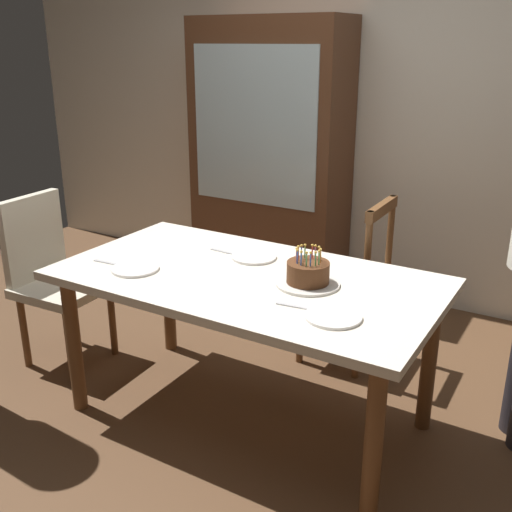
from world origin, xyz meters
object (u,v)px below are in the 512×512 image
at_px(dining_table, 247,293).
at_px(plate_near_celebrant, 135,269).
at_px(chair_upholstered, 51,271).
at_px(plate_near_guest, 333,316).
at_px(plate_far_side, 254,257).
at_px(china_cabinet, 270,158).
at_px(chair_spindle_back, 347,285).
at_px(birthday_cake, 308,275).

xyz_separation_m(dining_table, plate_near_celebrant, (-0.47, -0.21, 0.09)).
bearing_deg(plate_near_celebrant, chair_upholstered, 168.30).
height_order(plate_near_celebrant, plate_near_guest, same).
xyz_separation_m(dining_table, plate_near_guest, (0.52, -0.21, 0.09)).
height_order(plate_far_side, plate_near_guest, same).
bearing_deg(china_cabinet, chair_upholstered, -106.84).
relative_size(chair_upholstered, china_cabinet, 0.50).
relative_size(plate_near_celebrant, chair_upholstered, 0.23).
distance_m(plate_near_celebrant, chair_spindle_back, 1.22).
xyz_separation_m(plate_near_celebrant, plate_near_guest, (0.99, 0.00, 0.00)).
height_order(birthday_cake, china_cabinet, china_cabinet).
height_order(dining_table, plate_near_guest, plate_near_guest).
relative_size(plate_near_guest, chair_spindle_back, 0.23).
relative_size(dining_table, plate_far_side, 7.84).
distance_m(plate_near_guest, china_cabinet, 2.19).
height_order(plate_near_celebrant, chair_spindle_back, chair_spindle_back).
height_order(plate_near_celebrant, chair_upholstered, chair_upholstered).
height_order(chair_spindle_back, china_cabinet, china_cabinet).
relative_size(plate_near_celebrant, plate_far_side, 1.00).
xyz_separation_m(chair_spindle_back, china_cabinet, (-0.94, 0.77, 0.49)).
xyz_separation_m(plate_near_celebrant, plate_far_side, (0.39, 0.42, 0.00)).
xyz_separation_m(birthday_cake, chair_spindle_back, (-0.11, 0.75, -0.34)).
bearing_deg(plate_near_guest, plate_near_celebrant, 180.00).
xyz_separation_m(plate_near_guest, china_cabinet, (-1.28, 1.77, 0.20)).
xyz_separation_m(dining_table, plate_far_side, (-0.09, 0.21, 0.09)).
bearing_deg(chair_spindle_back, plate_near_celebrant, -123.15).
xyz_separation_m(chair_spindle_back, chair_upholstered, (-1.43, -0.83, 0.07)).
distance_m(plate_far_side, china_cabinet, 1.52).
height_order(birthday_cake, chair_upholstered, chair_upholstered).
distance_m(plate_near_celebrant, chair_upholstered, 0.82).
bearing_deg(plate_far_side, plate_near_guest, -34.64).
bearing_deg(plate_near_celebrant, plate_near_guest, 0.00).
xyz_separation_m(birthday_cake, plate_near_guest, (0.23, -0.25, -0.04)).
bearing_deg(plate_near_celebrant, plate_far_side, 47.07).
bearing_deg(birthday_cake, plate_near_guest, -47.01).
xyz_separation_m(dining_table, chair_spindle_back, (0.17, 0.78, -0.20)).
bearing_deg(china_cabinet, birthday_cake, -55.27).
bearing_deg(plate_near_guest, china_cabinet, 126.01).
height_order(plate_far_side, chair_spindle_back, chair_spindle_back).
height_order(plate_far_side, china_cabinet, china_cabinet).
bearing_deg(plate_near_guest, dining_table, 158.05).
bearing_deg(chair_spindle_back, dining_table, -102.51).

